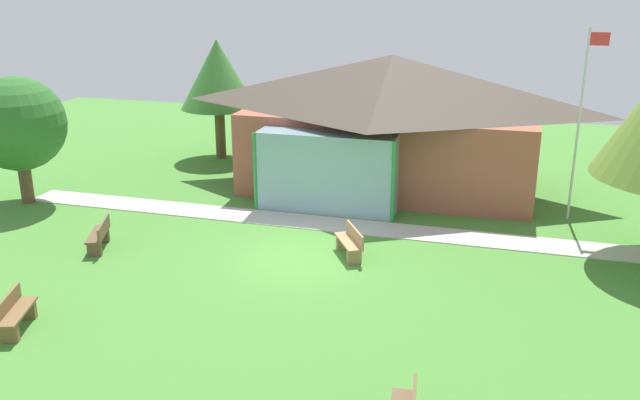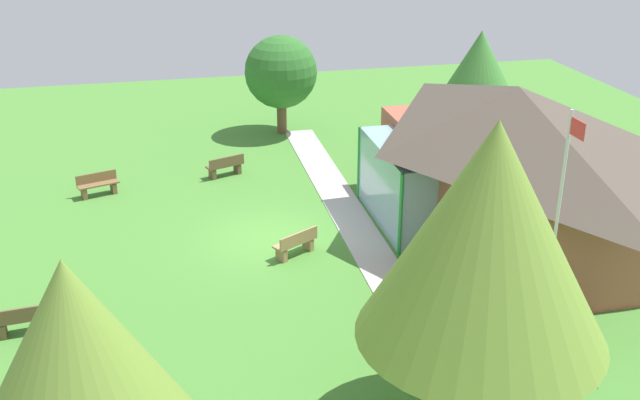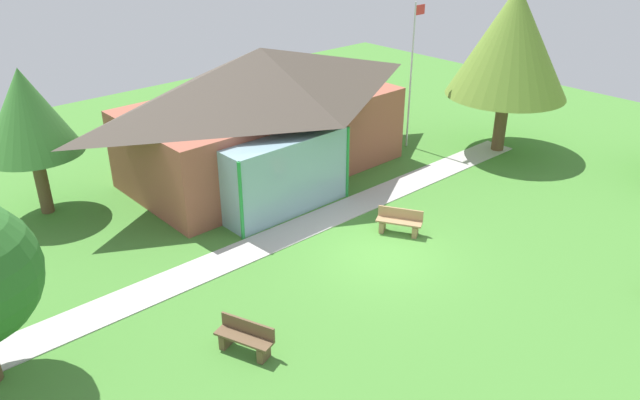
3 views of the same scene
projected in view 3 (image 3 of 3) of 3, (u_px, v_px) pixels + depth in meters
The scene contains 8 objects.
ground_plane at pixel (383, 254), 19.23m from camera, with size 44.00×44.00×0.00m, color #478433.
pavilion at pixel (264, 111), 23.81m from camera, with size 11.53×7.24×4.99m.
footpath at pixel (319, 221), 21.20m from camera, with size 21.69×1.30×0.03m, color #BCB7B2.
flagpole at pixel (412, 70), 26.11m from camera, with size 0.64×0.08×6.23m.
bench_mid_left at pixel (245, 338), 14.97m from camera, with size 0.94×1.56×0.84m.
bench_rear_near_path at pixel (399, 222), 20.29m from camera, with size 1.13×1.52×0.84m.
tree_east_hedge at pixel (512, 42), 25.06m from camera, with size 5.00×5.00×6.99m.
tree_behind_pavilion_left at pixel (27, 113), 20.23m from camera, with size 3.26×3.26×5.16m.
Camera 3 is at (-12.55, -10.87, 10.05)m, focal length 34.56 mm.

